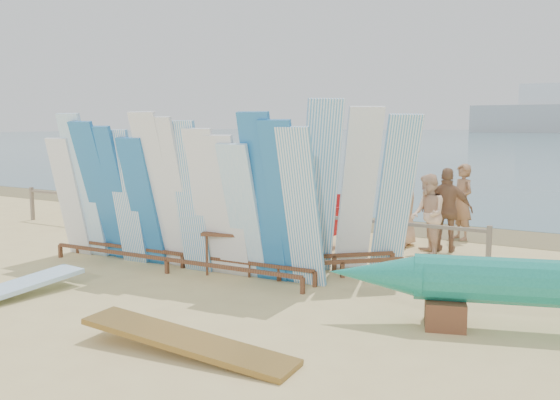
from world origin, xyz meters
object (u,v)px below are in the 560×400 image
Objects in this scene: beachgoer_8 at (428,215)px; beachgoer_1 at (149,192)px; beach_chair_right at (319,233)px; beachgoer_5 at (289,192)px; vendor_table at (231,251)px; beachgoer_7 at (462,202)px; beachgoer_2 at (179,189)px; flat_board_c at (187,353)px; beachgoer_extra_1 at (113,180)px; beach_chair_left at (270,229)px; stroller at (325,227)px; main_surfboard_rack at (174,200)px; beachgoer_6 at (405,208)px; side_surfboard_rack at (340,196)px; beachgoer_3 at (244,190)px; beachgoer_11 at (116,181)px; beachgoer_10 at (447,210)px; beachgoer_0 at (106,191)px.

beachgoer_8 is 7.38m from beachgoer_1.
beachgoer_5 reaches higher than beach_chair_right.
vendor_table is 5.80m from beachgoer_1.
beach_chair_right is 3.34m from beachgoer_7.
beach_chair_right is at bearing -144.22° from beachgoer_2.
flat_board_c is at bearing -82.86° from vendor_table.
beachgoer_5 reaches higher than beachgoer_7.
beachgoer_extra_1 is (-10.81, -0.15, -0.02)m from beachgoer_7.
beachgoer_2 is at bearing 170.17° from beach_chair_left.
stroller is at bearing -48.58° from beach_chair_right.
stroller is at bearing -147.95° from beachgoer_2.
beachgoer_1 reaches higher than beachgoer_8.
main_surfboard_rack is 3.34× the size of beachgoer_1.
main_surfboard_rack is 3.41m from beach_chair_left.
beach_chair_left is at bearing -168.57° from beachgoer_extra_1.
beachgoer_6 is 0.87× the size of beachgoer_2.
flat_board_c is 6.16m from stroller.
side_surfboard_rack is at bearing 95.29° from beachgoer_5.
beachgoer_6 is at bearing 152.90° from beachgoer_3.
beachgoer_10 is (10.50, -1.06, 0.01)m from beachgoer_11.
beachgoer_extra_1 is 4.97m from beachgoer_3.
beachgoer_1 reaches higher than beachgoer_extra_1.
beachgoer_3 reaches higher than stroller.
beachgoer_extra_1 is 10.93m from beachgoer_10.
beachgoer_6 is 0.97m from beachgoer_10.
beachgoer_5 reaches higher than vendor_table.
beach_chair_right is at bearing -153.88° from beachgoer_0.
beachgoer_5 is at bearing -134.13° from beachgoer_7.
beachgoer_5 is at bearing 18.24° from flat_board_c.
side_surfboard_rack reaches higher than main_surfboard_rack.
beach_chair_right is 3.85m from beachgoer_3.
beachgoer_3 is at bearing 101.81° from vendor_table.
beachgoer_0 is at bearing 133.60° from vendor_table.
beachgoer_10 reaches higher than beachgoer_0.
beachgoer_10 reaches higher than vendor_table.
beachgoer_10 reaches higher than flat_board_c.
beach_chair_left is 1.47m from stroller.
beach_chair_right is 2.75m from beachgoer_10.
beachgoer_1 reaches higher than beach_chair_right.
beach_chair_left is at bearing 120.98° from beachgoer_3.
beachgoer_2 reaches higher than beach_chair_left.
beachgoer_10 is (10.86, -1.27, 0.02)m from beachgoer_extra_1.
beach_chair_right is 0.45× the size of beachgoer_7.
beach_chair_left is 3.25m from beachgoer_2.
side_surfboard_rack is (2.63, 1.29, 0.10)m from main_surfboard_rack.
main_surfboard_rack reaches higher than flat_board_c.
beachgoer_3 is 0.94× the size of beachgoer_11.
flat_board_c is 2.40× the size of stroller.
beachgoer_0 is at bearing 177.17° from beach_chair_right.
vendor_table is 0.78× the size of beachgoer_0.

